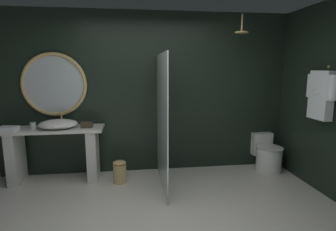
{
  "coord_description": "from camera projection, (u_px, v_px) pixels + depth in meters",
  "views": [
    {
      "loc": [
        -0.28,
        -2.57,
        1.72
      ],
      "look_at": [
        0.18,
        0.89,
        1.1
      ],
      "focal_mm": 29.04,
      "sensor_mm": 36.0,
      "label": 1
    }
  ],
  "objects": [
    {
      "name": "vanity_counter",
      "position": [
        55.0,
        150.0,
        4.11
      ],
      "size": [
        1.46,
        0.5,
        0.83
      ],
      "color": "silver",
      "rests_on": "ground_plane"
    },
    {
      "name": "shower_glass_panel",
      "position": [
        162.0,
        122.0,
        3.88
      ],
      "size": [
        0.02,
        1.27,
        1.91
      ],
      "primitive_type": "cube",
      "color": "silver",
      "rests_on": "ground_plane"
    },
    {
      "name": "back_wall_panel",
      "position": [
        149.0,
        93.0,
        4.47
      ],
      "size": [
        4.8,
        0.1,
        2.6
      ],
      "primitive_type": "cube",
      "color": "black",
      "rests_on": "ground_plane"
    },
    {
      "name": "side_wall_right",
      "position": [
        328.0,
        99.0,
        3.67
      ],
      "size": [
        0.1,
        2.47,
        2.6
      ],
      "primitive_type": "cube",
      "color": "black",
      "rests_on": "ground_plane"
    },
    {
      "name": "rain_shower_head",
      "position": [
        242.0,
        31.0,
        4.04
      ],
      "size": [
        0.2,
        0.2,
        0.28
      ],
      "color": "tan"
    },
    {
      "name": "hanging_bathrobe",
      "position": [
        321.0,
        93.0,
        3.6
      ],
      "size": [
        0.2,
        0.53,
        0.71
      ],
      "color": "tan"
    },
    {
      "name": "vessel_sink",
      "position": [
        58.0,
        124.0,
        4.03
      ],
      "size": [
        0.56,
        0.46,
        0.22
      ],
      "color": "white",
      "rests_on": "vanity_counter"
    },
    {
      "name": "toilet",
      "position": [
        267.0,
        155.0,
        4.59
      ],
      "size": [
        0.43,
        0.6,
        0.59
      ],
      "color": "white",
      "rests_on": "ground_plane"
    },
    {
      "name": "tissue_box",
      "position": [
        87.0,
        125.0,
        4.08
      ],
      "size": [
        0.17,
        0.12,
        0.09
      ],
      "primitive_type": "cube",
      "color": "#3D3323",
      "rests_on": "vanity_counter"
    },
    {
      "name": "tumbler_cup",
      "position": [
        33.0,
        126.0,
        3.99
      ],
      "size": [
        0.08,
        0.08,
        0.1
      ],
      "primitive_type": "cylinder",
      "color": "silver",
      "rests_on": "vanity_counter"
    },
    {
      "name": "round_wall_mirror",
      "position": [
        54.0,
        85.0,
        4.16
      ],
      "size": [
        0.98,
        0.06,
        0.98
      ],
      "color": "tan"
    },
    {
      "name": "folded_hand_towel",
      "position": [
        8.0,
        129.0,
        3.82
      ],
      "size": [
        0.26,
        0.22,
        0.07
      ],
      "primitive_type": "cube",
      "rotation": [
        0.0,
        0.0,
        -0.11
      ],
      "color": "white",
      "rests_on": "vanity_counter"
    },
    {
      "name": "waste_bin",
      "position": [
        120.0,
        172.0,
        4.09
      ],
      "size": [
        0.2,
        0.2,
        0.34
      ],
      "color": "tan",
      "rests_on": "ground_plane"
    }
  ]
}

